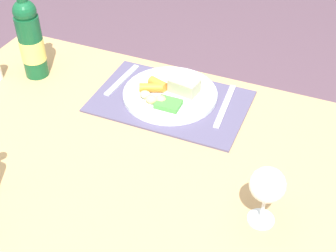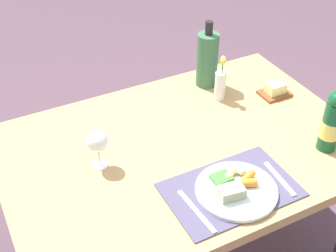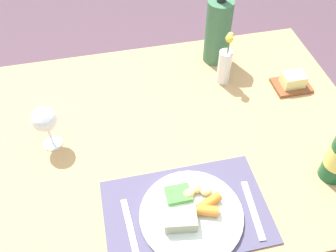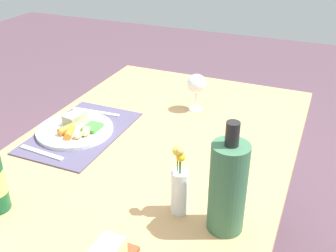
# 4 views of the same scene
# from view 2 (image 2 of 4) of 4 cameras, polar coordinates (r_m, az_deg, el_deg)

# --- Properties ---
(dining_table) EXTENTS (1.37, 0.94, 0.70)m
(dining_table) POSITION_cam_2_polar(r_m,az_deg,el_deg) (1.85, 1.88, -4.36)
(dining_table) COLOR tan
(dining_table) RESTS_ON ground_plane
(placemat) EXTENTS (0.45, 0.29, 0.01)m
(placemat) POSITION_cam_2_polar(r_m,az_deg,el_deg) (1.63, 7.65, -7.70)
(placemat) COLOR #4D4663
(placemat) RESTS_ON dining_table
(dinner_plate) EXTENTS (0.28, 0.28, 0.05)m
(dinner_plate) POSITION_cam_2_polar(r_m,az_deg,el_deg) (1.61, 8.27, -7.56)
(dinner_plate) COLOR silver
(dinner_plate) RESTS_ON placemat
(fork) EXTENTS (0.03, 0.21, 0.00)m
(fork) POSITION_cam_2_polar(r_m,az_deg,el_deg) (1.54, 3.47, -10.31)
(fork) COLOR silver
(fork) RESTS_ON placemat
(knife) EXTENTS (0.03, 0.18, 0.00)m
(knife) POSITION_cam_2_polar(r_m,az_deg,el_deg) (1.69, 13.44, -6.26)
(knife) COLOR silver
(knife) RESTS_ON placemat
(wine_glass) EXTENTS (0.08, 0.08, 0.15)m
(wine_glass) POSITION_cam_2_polar(r_m,az_deg,el_deg) (1.66, -8.62, -1.92)
(wine_glass) COLOR white
(wine_glass) RESTS_ON dining_table
(wine_bottle) EXTENTS (0.07, 0.07, 0.30)m
(wine_bottle) POSITION_cam_2_polar(r_m,az_deg,el_deg) (1.81, 19.40, 0.57)
(wine_bottle) COLOR #12502B
(wine_bottle) RESTS_ON dining_table
(salt_shaker) EXTENTS (0.04, 0.04, 0.10)m
(salt_shaker) POSITION_cam_2_polar(r_m,az_deg,el_deg) (1.96, 19.78, 0.75)
(salt_shaker) COLOR white
(salt_shaker) RESTS_ON dining_table
(cooler_bottle) EXTENTS (0.09, 0.09, 0.31)m
(cooler_bottle) POSITION_cam_2_polar(r_m,az_deg,el_deg) (2.09, 4.81, 8.12)
(cooler_bottle) COLOR #376647
(cooler_bottle) RESTS_ON dining_table
(flower_vase) EXTENTS (0.05, 0.05, 0.21)m
(flower_vase) POSITION_cam_2_polar(r_m,az_deg,el_deg) (2.02, 6.41, 5.23)
(flower_vase) COLOR silver
(flower_vase) RESTS_ON dining_table
(butter_dish) EXTENTS (0.13, 0.10, 0.06)m
(butter_dish) POSITION_cam_2_polar(r_m,az_deg,el_deg) (2.12, 12.91, 4.26)
(butter_dish) COLOR brown
(butter_dish) RESTS_ON dining_table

